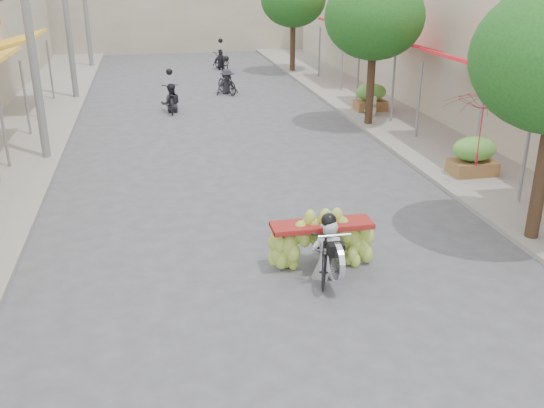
{
  "coord_description": "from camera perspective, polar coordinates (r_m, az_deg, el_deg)",
  "views": [
    {
      "loc": [
        -2.24,
        -6.29,
        5.43
      ],
      "look_at": [
        -0.07,
        4.46,
        1.1
      ],
      "focal_mm": 40.0,
      "sensor_mm": 36.0,
      "label": 1
    }
  ],
  "objects": [
    {
      "name": "bg_motorbike_c",
      "position": [
        34.56,
        -4.83,
        13.77
      ],
      "size": [
        1.08,
        1.76,
        1.95
      ],
      "color": "black",
      "rests_on": "ground"
    },
    {
      "name": "utility_pole_mid",
      "position": [
        18.61,
        -22.01,
        15.75
      ],
      "size": [
        0.6,
        0.24,
        8.0
      ],
      "color": "slate",
      "rests_on": "ground"
    },
    {
      "name": "banana_motorbike",
      "position": [
        11.28,
        5.01,
        -3.21
      ],
      "size": [
        2.2,
        1.93,
        2.18
      ],
      "color": "black",
      "rests_on": "ground"
    },
    {
      "name": "street_tree_mid",
      "position": [
        21.74,
        9.62,
        16.93
      ],
      "size": [
        3.4,
        3.4,
        5.25
      ],
      "color": "#3A2719",
      "rests_on": "ground"
    },
    {
      "name": "produce_crate_far",
      "position": [
        24.3,
        9.3,
        10.09
      ],
      "size": [
        1.2,
        0.88,
        1.16
      ],
      "color": "brown",
      "rests_on": "ground"
    },
    {
      "name": "produce_crate_mid",
      "position": [
        17.25,
        18.47,
        4.57
      ],
      "size": [
        1.2,
        0.88,
        1.16
      ],
      "color": "brown",
      "rests_on": "ground"
    },
    {
      "name": "market_umbrella",
      "position": [
        15.91,
        19.6,
        9.94
      ],
      "size": [
        2.58,
        2.58,
        1.92
      ],
      "rotation": [
        0.0,
        0.0,
        0.26
      ],
      "color": "maroon",
      "rests_on": "ground"
    },
    {
      "name": "sidewalk_left",
      "position": [
        22.46,
        -23.41,
        5.95
      ],
      "size": [
        4.0,
        60.0,
        0.12
      ],
      "primitive_type": "cube",
      "color": "gray",
      "rests_on": "ground"
    },
    {
      "name": "pedestrian",
      "position": [
        23.38,
        9.41,
        10.05
      ],
      "size": [
        0.86,
        0.81,
        1.51
      ],
      "rotation": [
        0.0,
        0.0,
        3.8
      ],
      "color": "silver",
      "rests_on": "ground"
    },
    {
      "name": "sidewalk_right",
      "position": [
        23.82,
        11.86,
        8.07
      ],
      "size": [
        4.0,
        60.0,
        0.12
      ],
      "primitive_type": "cube",
      "color": "gray",
      "rests_on": "ground"
    },
    {
      "name": "bg_motorbike_b",
      "position": [
        27.75,
        -4.3,
        11.99
      ],
      "size": [
        1.18,
        1.78,
        1.95
      ],
      "color": "black",
      "rests_on": "ground"
    },
    {
      "name": "utility_pole_far",
      "position": [
        27.51,
        -18.9,
        17.55
      ],
      "size": [
        0.6,
        0.24,
        8.0
      ],
      "color": "slate",
      "rests_on": "ground"
    },
    {
      "name": "bg_motorbike_a",
      "position": [
        24.52,
        -9.53,
        10.21
      ],
      "size": [
        0.8,
        1.77,
        1.95
      ],
      "color": "black",
      "rests_on": "ground"
    },
    {
      "name": "ground",
      "position": [
        8.61,
        6.68,
        -17.74
      ],
      "size": [
        120.0,
        120.0,
        0.0
      ],
      "primitive_type": "plane",
      "color": "#505055",
      "rests_on": "ground"
    }
  ]
}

